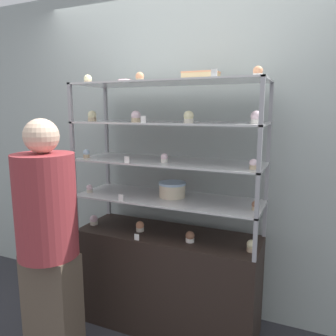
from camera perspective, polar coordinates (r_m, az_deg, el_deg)
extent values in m
plane|color=#2D2D33|center=(2.79, 0.00, -25.57)|extent=(20.00, 20.00, 0.00)
cube|color=#A8B2AD|center=(2.64, 3.24, 2.94)|extent=(8.00, 0.05, 2.60)
cube|color=black|center=(2.59, 0.00, -18.90)|extent=(1.33, 0.46, 0.74)
cube|color=#99999E|center=(2.87, -10.28, -5.26)|extent=(0.02, 0.02, 0.27)
cube|color=#99999E|center=(2.43, 16.52, -8.37)|extent=(0.02, 0.02, 0.27)
cube|color=#99999E|center=(2.54, -15.74, -7.52)|extent=(0.02, 0.02, 0.27)
cube|color=#99999E|center=(2.03, 14.94, -12.05)|extent=(0.02, 0.02, 0.27)
cube|color=silver|center=(2.35, 0.00, -5.30)|extent=(1.33, 0.46, 0.01)
cube|color=#99999E|center=(2.82, -10.45, 0.01)|extent=(0.02, 0.02, 0.27)
cube|color=#99999E|center=(2.36, 16.84, -2.18)|extent=(0.02, 0.02, 0.27)
cube|color=#99999E|center=(2.48, -16.03, -1.59)|extent=(0.02, 0.02, 0.27)
cube|color=#99999E|center=(1.94, 15.30, -4.69)|extent=(0.02, 0.02, 0.27)
cube|color=silver|center=(2.30, 0.00, 1.17)|extent=(1.33, 0.46, 0.01)
cube|color=#99999E|center=(2.78, -10.62, 5.45)|extent=(0.02, 0.02, 0.27)
cube|color=#99999E|center=(2.32, 17.17, 4.31)|extent=(0.02, 0.02, 0.27)
cube|color=#99999E|center=(2.44, -16.34, 4.60)|extent=(0.02, 0.02, 0.27)
cube|color=#99999E|center=(1.89, 15.67, 3.19)|extent=(0.02, 0.02, 0.27)
cube|color=silver|center=(2.27, 0.00, 7.87)|extent=(1.33, 0.46, 0.01)
cube|color=#99999E|center=(2.78, -10.80, 10.98)|extent=(0.02, 0.02, 0.27)
cube|color=#99999E|center=(2.31, 17.52, 10.93)|extent=(0.02, 0.02, 0.27)
cube|color=#99999E|center=(2.43, -16.65, 10.90)|extent=(0.02, 0.02, 0.27)
cube|color=#99999E|center=(1.88, 16.06, 11.31)|extent=(0.02, 0.02, 0.27)
cube|color=silver|center=(2.28, 0.00, 14.63)|extent=(1.33, 0.46, 0.01)
cylinder|color=beige|center=(2.36, 0.75, -3.96)|extent=(0.19, 0.19, 0.09)
cylinder|color=silver|center=(2.35, 0.76, -2.68)|extent=(0.19, 0.19, 0.02)
cube|color=#DBBC84|center=(2.26, 5.74, 15.44)|extent=(0.23, 0.14, 0.05)
cube|color=#E5996B|center=(2.26, 5.76, 16.23)|extent=(0.23, 0.14, 0.01)
cylinder|color=beige|center=(2.67, -12.78, -9.28)|extent=(0.06, 0.06, 0.03)
sphere|color=silver|center=(2.66, -12.81, -8.64)|extent=(0.06, 0.06, 0.06)
cylinder|color=beige|center=(2.48, -4.90, -10.57)|extent=(0.06, 0.06, 0.03)
sphere|color=#E5996B|center=(2.47, -4.91, -9.90)|extent=(0.06, 0.06, 0.06)
cylinder|color=white|center=(2.28, 3.85, -12.38)|extent=(0.06, 0.06, 0.03)
sphere|color=#8C5B42|center=(2.27, 3.86, -11.65)|extent=(0.06, 0.06, 0.06)
cylinder|color=#CCB28C|center=(2.21, 14.31, -13.52)|extent=(0.06, 0.06, 0.03)
sphere|color=#F4EAB2|center=(2.19, 14.34, -12.77)|extent=(0.06, 0.06, 0.06)
cube|color=white|center=(2.31, -5.47, -11.90)|extent=(0.04, 0.00, 0.04)
cylinder|color=beige|center=(2.57, -13.49, -3.88)|extent=(0.05, 0.05, 0.02)
sphere|color=silver|center=(2.56, -13.51, -3.34)|extent=(0.05, 0.05, 0.05)
cylinder|color=#CCB28C|center=(2.13, 14.98, -6.77)|extent=(0.05, 0.05, 0.02)
sphere|color=#8C5B42|center=(2.13, 15.01, -6.13)|extent=(0.05, 0.05, 0.05)
cube|color=white|center=(2.29, -8.20, -5.14)|extent=(0.04, 0.00, 0.04)
cylinder|color=#CCB28C|center=(2.50, -14.02, 2.04)|extent=(0.05, 0.05, 0.03)
sphere|color=silver|center=(2.50, -14.05, 2.63)|extent=(0.05, 0.05, 0.05)
cylinder|color=white|center=(2.20, -0.63, 1.29)|extent=(0.05, 0.05, 0.03)
sphere|color=silver|center=(2.20, -0.64, 1.96)|extent=(0.05, 0.05, 0.05)
cylinder|color=#CCB28C|center=(2.02, 14.63, 0.15)|extent=(0.05, 0.05, 0.03)
sphere|color=silver|center=(2.01, 14.67, 0.88)|extent=(0.05, 0.05, 0.05)
cube|color=white|center=(2.20, -7.17, 1.45)|extent=(0.04, 0.00, 0.04)
cylinder|color=#CCB28C|center=(2.53, -13.06, 8.27)|extent=(0.06, 0.06, 0.03)
sphere|color=#F4EAB2|center=(2.53, -13.09, 8.98)|extent=(0.07, 0.07, 0.07)
cylinder|color=#CCB28C|center=(2.27, -5.61, 8.31)|extent=(0.06, 0.06, 0.03)
sphere|color=silver|center=(2.27, -5.62, 9.10)|extent=(0.07, 0.07, 0.07)
cylinder|color=beige|center=(2.11, 3.61, 8.22)|extent=(0.06, 0.06, 0.03)
sphere|color=#F4EAB2|center=(2.11, 3.62, 9.07)|extent=(0.07, 0.07, 0.07)
cylinder|color=white|center=(2.04, 15.08, 7.83)|extent=(0.06, 0.06, 0.03)
sphere|color=silver|center=(2.04, 15.12, 8.71)|extent=(0.07, 0.07, 0.07)
cube|color=white|center=(2.12, -4.33, 8.45)|extent=(0.04, 0.00, 0.04)
cylinder|color=#CCB28C|center=(2.54, -13.77, 14.28)|extent=(0.05, 0.05, 0.02)
sphere|color=#F4EAB2|center=(2.54, -13.80, 14.89)|extent=(0.06, 0.06, 0.06)
cylinder|color=#CCB28C|center=(2.32, -4.93, 14.95)|extent=(0.05, 0.05, 0.02)
sphere|color=#E5996B|center=(2.32, -4.95, 15.62)|extent=(0.06, 0.06, 0.06)
cylinder|color=white|center=(2.06, 15.35, 15.25)|extent=(0.05, 0.05, 0.02)
sphere|color=#E5996B|center=(2.07, 15.39, 16.01)|extent=(0.06, 0.06, 0.06)
cube|color=white|center=(1.96, 8.03, 16.12)|extent=(0.04, 0.00, 0.04)
torus|color=#EFB2BC|center=(2.49, -7.48, 14.68)|extent=(0.11, 0.11, 0.03)
cube|color=brown|center=(2.41, -19.42, -22.02)|extent=(0.35, 0.19, 0.73)
cylinder|color=#993338|center=(2.14, -20.49, -6.15)|extent=(0.37, 0.37, 0.64)
sphere|color=beige|center=(2.06, -21.21, 5.21)|extent=(0.21, 0.21, 0.21)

